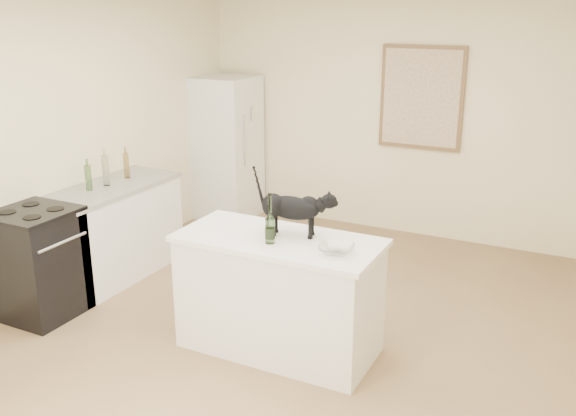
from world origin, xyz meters
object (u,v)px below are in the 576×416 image
at_px(stove, 38,264).
at_px(fridge, 226,148).
at_px(black_cat, 292,211).
at_px(wine_bottle, 270,222).
at_px(glass_bowl, 336,250).

xyz_separation_m(stove, fridge, (0.00, 2.95, 0.40)).
xyz_separation_m(fridge, black_cat, (2.11, -2.46, 0.24)).
distance_m(fridge, wine_bottle, 3.37).
xyz_separation_m(stove, black_cat, (2.11, 0.49, 0.64)).
height_order(stove, wine_bottle, wine_bottle).
height_order(fridge, wine_bottle, fridge).
relative_size(fridge, wine_bottle, 5.29).
height_order(fridge, black_cat, fridge).
relative_size(stove, wine_bottle, 2.80).
bearing_deg(wine_bottle, stove, -172.23).
bearing_deg(stove, fridge, 90.00).
height_order(stove, black_cat, black_cat).
xyz_separation_m(fridge, glass_bowl, (2.54, -2.64, 0.08)).
distance_m(black_cat, glass_bowl, 0.49).
bearing_deg(stove, black_cat, 12.99).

